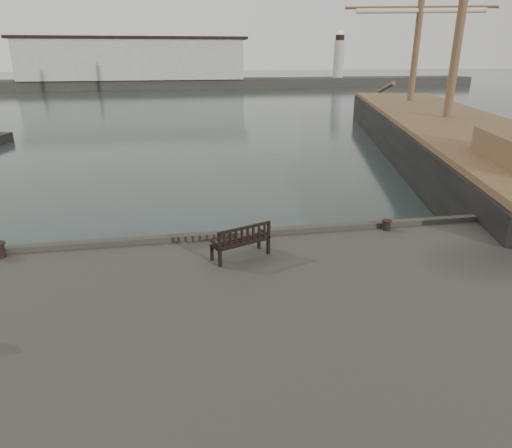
{
  "coord_description": "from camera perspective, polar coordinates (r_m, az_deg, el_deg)",
  "views": [
    {
      "loc": [
        -1.06,
        -14.37,
        7.41
      ],
      "look_at": [
        1.5,
        -0.5,
        2.1
      ],
      "focal_mm": 32.0,
      "sensor_mm": 36.0,
      "label": 1
    }
  ],
  "objects": [
    {
      "name": "bollard_right",
      "position": [
        16.63,
        16.01,
        -0.13
      ],
      "size": [
        0.4,
        0.4,
        0.36
      ],
      "primitive_type": "cylinder",
      "rotation": [
        0.0,
        0.0,
        0.17
      ],
      "color": "black",
      "rests_on": "quay"
    },
    {
      "name": "tall_ship_main",
      "position": [
        38.09,
        22.3,
        9.15
      ],
      "size": [
        20.21,
        44.42,
        32.76
      ],
      "rotation": [
        0.0,
        0.0,
        -0.27
      ],
      "color": "black",
      "rests_on": "ground"
    },
    {
      "name": "breakwater",
      "position": [
        106.47,
        -13.02,
        18.47
      ],
      "size": [
        140.0,
        9.5,
        12.2
      ],
      "color": "#383530",
      "rests_on": "ground"
    },
    {
      "name": "bench",
      "position": [
        13.83,
        -1.9,
        -2.91
      ],
      "size": [
        1.9,
        1.26,
        1.04
      ],
      "rotation": [
        0.0,
        0.0,
        0.39
      ],
      "color": "black",
      "rests_on": "quay"
    },
    {
      "name": "ground",
      "position": [
        16.2,
        -5.58,
        -6.69
      ],
      "size": [
        400.0,
        400.0,
        0.0
      ],
      "primitive_type": "plane",
      "color": "#1C2726",
      "rests_on": "ground"
    }
  ]
}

